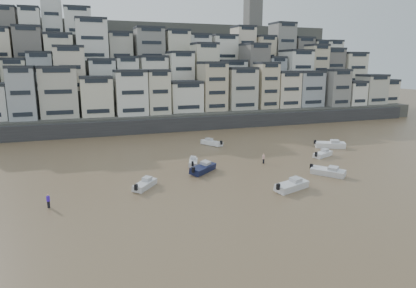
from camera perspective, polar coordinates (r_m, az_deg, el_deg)
name	(u,v)px	position (r m, az deg, el deg)	size (l,w,h in m)	color
ground	(289,255)	(35.90, 12.29, -16.34)	(400.00, 400.00, 0.00)	brown
harbor_wall	(188,124)	(96.68, -3.05, 3.13)	(140.00, 3.00, 3.50)	#38383A
hillside	(169,75)	(135.23, -6.09, 10.47)	(141.04, 66.00, 50.00)	#4C4C47
boat_b	(328,171)	(60.58, 17.99, -3.93)	(5.65, 1.85, 1.54)	silver
boat_j	(145,183)	(52.71, -9.70, -5.97)	(5.11, 1.67, 1.39)	silver
boat_d	(323,153)	(72.47, 17.25, -1.33)	(5.16, 1.69, 1.41)	white
boat_c	(203,167)	(59.28, -0.77, -3.61)	(6.03, 1.97, 1.64)	#121839
boat_h	(212,142)	(78.90, 0.58, 0.34)	(5.51, 1.80, 1.50)	silver
boat_g	(330,144)	(80.60, 18.29, 0.07)	(6.52, 2.14, 1.78)	silver
boat_a	(292,184)	(52.42, 12.77, -6.08)	(5.94, 1.95, 1.62)	silver
boat_f	(193,161)	(63.58, -2.31, -2.70)	(4.66, 1.52, 1.27)	silver
person_blue	(48,201)	(49.03, -23.36, -8.03)	(0.44, 0.44, 1.74)	#3F1BCE
person_pink	(264,159)	(65.20, 8.55, -2.24)	(0.44, 0.44, 1.74)	#D09B93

